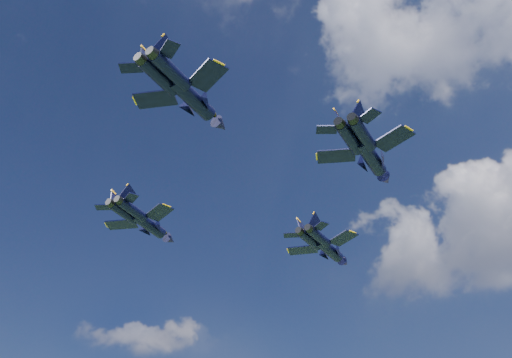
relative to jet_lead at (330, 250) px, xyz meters
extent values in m
cylinder|color=black|center=(0.05, -0.54, -0.08)|extent=(2.58, 9.21, 1.82)
cone|color=black|center=(-0.45, 5.29, -0.08)|extent=(1.93, 2.76, 1.72)
ellipsoid|color=brown|center=(-0.24, 2.78, 0.48)|extent=(1.23, 2.96, 0.83)
cube|color=black|center=(-3.41, -2.86, -0.08)|extent=(5.33, 4.44, 0.18)
cube|color=black|center=(3.84, -2.25, -0.08)|extent=(5.21, 3.88, 0.18)
cube|color=black|center=(-1.95, -8.11, -0.08)|extent=(2.86, 2.59, 0.14)
cube|color=black|center=(3.29, -7.67, -0.08)|extent=(2.83, 2.35, 0.14)
cube|color=black|center=(-0.51, -7.18, 1.34)|extent=(1.11, 2.87, 3.04)
cube|color=black|center=(1.71, -6.99, 1.34)|extent=(1.33, 2.98, 3.04)
cylinder|color=black|center=(-18.46, -23.31, 0.88)|extent=(3.09, 9.23, 1.81)
cone|color=black|center=(-19.29, -17.53, 0.88)|extent=(2.07, 2.84, 1.71)
ellipsoid|color=brown|center=(-18.93, -20.02, 1.43)|extent=(1.39, 2.99, 0.83)
cube|color=black|center=(-21.75, -25.82, 0.88)|extent=(5.32, 4.59, 0.18)
cube|color=black|center=(-14.58, -24.79, 0.88)|extent=(5.12, 3.65, 0.18)
cube|color=black|center=(-20.00, -30.96, 0.88)|extent=(2.84, 2.65, 0.14)
cube|color=black|center=(-14.81, -30.21, 0.88)|extent=(2.78, 2.24, 0.14)
cube|color=black|center=(-18.62, -29.95, 2.29)|extent=(1.16, 2.82, 3.03)
cube|color=black|center=(-16.42, -29.63, 2.29)|extent=(1.39, 2.99, 3.03)
cylinder|color=black|center=(17.73, -17.64, 0.90)|extent=(3.58, 9.97, 1.96)
cone|color=black|center=(16.66, -11.43, 0.90)|extent=(2.30, 3.10, 1.85)
ellipsoid|color=brown|center=(17.12, -14.10, 1.50)|extent=(1.58, 3.24, 0.89)
cube|color=black|center=(14.24, -20.44, 0.90)|extent=(5.74, 5.03, 0.20)
cube|color=black|center=(21.95, -19.12, 0.90)|extent=(5.49, 3.82, 0.20)
cube|color=black|center=(16.28, -25.94, 0.90)|extent=(3.06, 2.89, 0.15)
cube|color=black|center=(21.85, -24.98, 0.90)|extent=(2.99, 2.37, 0.15)
cube|color=black|center=(17.74, -24.81, 2.42)|extent=(1.33, 3.01, 3.27)
cube|color=black|center=(20.10, -24.40, 2.42)|extent=(1.53, 3.24, 3.27)
cylinder|color=black|center=(5.17, -38.93, 3.21)|extent=(3.04, 10.00, 1.97)
cone|color=black|center=(4.47, -32.63, 3.21)|extent=(2.16, 3.03, 1.86)
ellipsoid|color=brown|center=(4.77, -35.35, 3.81)|extent=(1.41, 3.23, 0.90)
cube|color=black|center=(1.50, -41.54, 3.21)|extent=(5.78, 4.89, 0.20)
cube|color=black|center=(9.33, -40.67, 3.21)|extent=(5.61, 4.10, 0.20)
cube|color=black|center=(3.23, -47.18, 3.21)|extent=(3.09, 2.83, 0.15)
cube|color=black|center=(8.88, -46.55, 3.21)|extent=(3.04, 2.49, 0.15)
cube|color=black|center=(4.76, -46.13, 4.74)|extent=(1.16, 3.09, 3.29)
cube|color=black|center=(7.15, -45.87, 4.74)|extent=(1.47, 3.24, 3.29)
camera|label=1|loc=(48.24, -80.84, -49.21)|focal=45.00mm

